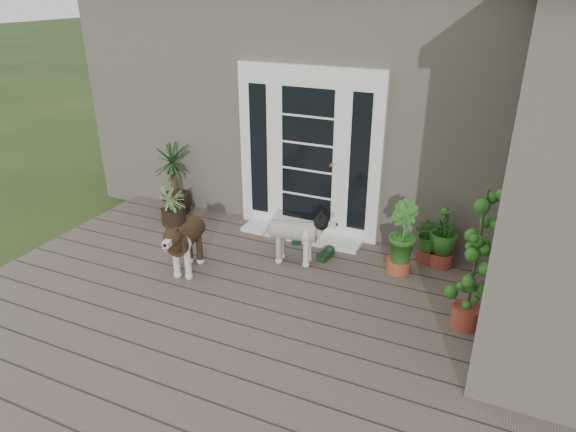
% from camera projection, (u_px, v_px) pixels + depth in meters
% --- Properties ---
extents(deck, '(6.20, 4.60, 0.12)m').
position_uv_depth(deck, '(241.00, 329.00, 4.99)').
color(deck, '#6B5B4C').
rests_on(deck, ground).
extents(house_main, '(7.40, 4.00, 3.10)m').
position_uv_depth(house_main, '(371.00, 96.00, 7.90)').
color(house_main, '#665E54').
rests_on(house_main, ground).
extents(door_unit, '(1.90, 0.14, 2.15)m').
position_uv_depth(door_unit, '(308.00, 153.00, 6.42)').
color(door_unit, white).
rests_on(door_unit, deck).
extents(door_step, '(1.60, 0.40, 0.05)m').
position_uv_depth(door_step, '(301.00, 234.00, 6.69)').
color(door_step, white).
rests_on(door_step, deck).
extents(brindle_dog, '(0.47, 0.82, 0.64)m').
position_uv_depth(brindle_dog, '(187.00, 245.00, 5.78)').
color(brindle_dog, '#3C2915').
rests_on(brindle_dog, deck).
extents(white_dog, '(0.77, 0.42, 0.60)m').
position_uv_depth(white_dog, '(294.00, 239.00, 5.96)').
color(white_dog, silver).
rests_on(white_dog, deck).
extents(spider_plant, '(0.71, 0.71, 0.59)m').
position_uv_depth(spider_plant, '(173.00, 203.00, 6.94)').
color(spider_plant, '#82A666').
rests_on(spider_plant, deck).
extents(yucca, '(0.79, 0.79, 1.06)m').
position_uv_depth(yucca, '(174.00, 177.00, 7.21)').
color(yucca, black).
rests_on(yucca, deck).
extents(herb_a, '(0.49, 0.49, 0.49)m').
position_uv_depth(herb_a, '(429.00, 243.00, 5.99)').
color(herb_a, '#1C5317').
rests_on(herb_a, deck).
extents(herb_b, '(0.59, 0.59, 0.63)m').
position_uv_depth(herb_b, '(400.00, 247.00, 5.75)').
color(herb_b, '#1F5919').
rests_on(herb_b, deck).
extents(herb_c, '(0.50, 0.50, 0.64)m').
position_uv_depth(herb_c, '(443.00, 240.00, 5.90)').
color(herb_c, '#1C6322').
rests_on(herb_c, deck).
extents(sapling, '(0.55, 0.55, 1.47)m').
position_uv_depth(sapling, '(476.00, 259.00, 4.65)').
color(sapling, '#17531D').
rests_on(sapling, deck).
extents(clog_left, '(0.32, 0.37, 0.10)m').
position_uv_depth(clog_left, '(295.00, 237.00, 6.57)').
color(clog_left, black).
rests_on(clog_left, deck).
extents(clog_right, '(0.19, 0.34, 0.10)m').
position_uv_depth(clog_right, '(326.00, 254.00, 6.15)').
color(clog_right, black).
rests_on(clog_right, deck).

